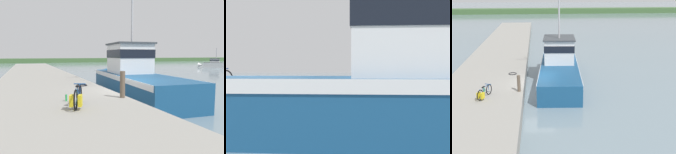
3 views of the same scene
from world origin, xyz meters
The scene contains 8 objects.
ground_plane centered at (0.00, 0.00, 0.00)m, with size 320.00×320.00×0.00m, color gray.
dock_pier centered at (-3.95, 0.00, 0.50)m, with size 6.00×80.00×1.00m, color gray.
far_shoreline centered at (30.00, 75.15, 0.80)m, with size 180.00×5.00×1.60m, color #426638.
fishing_boat_main centered at (1.97, 3.56, 1.31)m, with size 3.98×13.02×8.35m.
bicycle_touring centered at (-3.43, -2.76, 1.35)m, with size 0.80×1.68×0.77m.
mooring_post centered at (-1.23, -1.71, 1.57)m, with size 0.22×0.22×1.14m, color brown.
hose_coil centered at (-1.99, 2.51, 1.02)m, with size 0.66×0.66×0.05m, color black.
water_bottle_by_bike centered at (-3.60, -1.53, 1.13)m, with size 0.07×0.07×0.26m, color green.
Camera 3 is at (0.05, -19.98, 7.70)m, focal length 45.00 mm.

